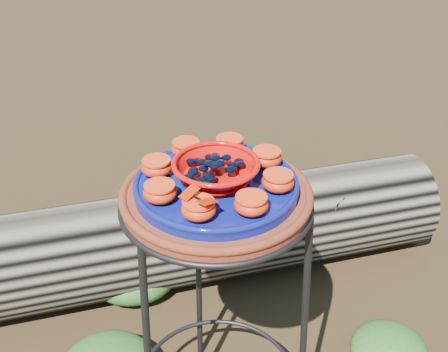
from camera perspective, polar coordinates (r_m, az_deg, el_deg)
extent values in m
cylinder|color=#562314|center=(1.15, -0.80, -2.19)|extent=(0.39, 0.39, 0.03)
cylinder|color=#001353|center=(1.14, -0.81, -1.07)|extent=(0.33, 0.33, 0.02)
ellipsoid|color=#B23B11|center=(1.02, -2.60, -3.39)|extent=(0.06, 0.06, 0.04)
ellipsoid|color=#B23B11|center=(1.04, 2.78, -2.90)|extent=(0.06, 0.06, 0.04)
ellipsoid|color=#B23B11|center=(1.10, 5.49, -0.60)|extent=(0.06, 0.06, 0.04)
ellipsoid|color=#B23B11|center=(1.18, 4.36, 1.85)|extent=(0.06, 0.06, 0.04)
ellipsoid|color=#B23B11|center=(1.23, 0.56, 3.15)|extent=(0.06, 0.06, 0.04)
ellipsoid|color=#B23B11|center=(1.22, -3.88, 2.78)|extent=(0.06, 0.06, 0.04)
ellipsoid|color=#B23B11|center=(1.16, -6.85, 0.90)|extent=(0.06, 0.06, 0.04)
ellipsoid|color=#B23B11|center=(1.07, -6.53, -1.68)|extent=(0.06, 0.06, 0.04)
ellipsoid|color=#224A19|center=(1.79, 16.44, -16.55)|extent=(0.23, 0.23, 0.11)
ellipsoid|color=#224A19|center=(1.97, -9.14, -9.28)|extent=(0.31, 0.31, 0.16)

